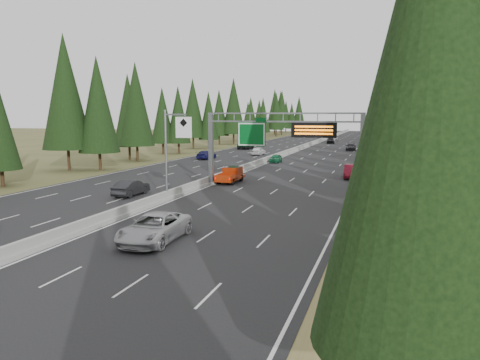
{
  "coord_description": "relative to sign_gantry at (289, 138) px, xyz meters",
  "views": [
    {
      "loc": [
        18.82,
        -12.16,
        7.7
      ],
      "look_at": [
        8.47,
        20.0,
        2.94
      ],
      "focal_mm": 35.0,
      "sensor_mm": 36.0,
      "label": 1
    }
  ],
  "objects": [
    {
      "name": "silver_minivan",
      "position": [
        -3.41,
        -22.48,
        -4.35
      ],
      "size": [
        2.93,
        6.1,
        1.68
      ],
      "primitive_type": "imported",
      "rotation": [
        0.0,
        0.0,
        0.02
      ],
      "color": "#A8A8AC",
      "rests_on": "road"
    },
    {
      "name": "car_ahead_dkred",
      "position": [
        5.58,
        10.21,
        -4.39
      ],
      "size": [
        1.98,
        4.96,
        1.6
      ],
      "primitive_type": "imported",
      "rotation": [
        0.0,
        0.0,
        0.06
      ],
      "color": "maroon",
      "rests_on": "road"
    },
    {
      "name": "car_ahead_white",
      "position": [
        -5.76,
        87.16,
        -4.47
      ],
      "size": [
        2.9,
        5.42,
        1.45
      ],
      "primitive_type": "imported",
      "rotation": [
        0.0,
        0.0,
        -0.1
      ],
      "color": "#B2B2B2",
      "rests_on": "road"
    },
    {
      "name": "sign_gantry",
      "position": [
        0.0,
        0.0,
        0.0
      ],
      "size": [
        16.75,
        0.98,
        7.8
      ],
      "color": "slate",
      "rests_on": "road"
    },
    {
      "name": "hov_sign_pole",
      "position": [
        -8.33,
        -9.92,
        -0.54
      ],
      "size": [
        2.8,
        0.5,
        8.0
      ],
      "color": "slate",
      "rests_on": "road"
    },
    {
      "name": "car_ahead_far",
      "position": [
        -5.18,
        78.04,
        -4.38
      ],
      "size": [
        2.33,
        4.91,
        1.62
      ],
      "primitive_type": "imported",
      "rotation": [
        0.0,
        0.0,
        0.09
      ],
      "color": "black",
      "rests_on": "road"
    },
    {
      "name": "shoulder_left",
      "position": [
        -26.72,
        45.12,
        -5.24
      ],
      "size": [
        3.6,
        260.0,
        0.06
      ],
      "primitive_type": "cube",
      "color": "#464A22",
      "rests_on": "ground"
    },
    {
      "name": "tree_row_right",
      "position": [
        13.21,
        34.97,
        4.38
      ],
      "size": [
        11.72,
        241.79,
        18.92
      ],
      "color": "black",
      "rests_on": "ground"
    },
    {
      "name": "road",
      "position": [
        -8.92,
        45.12,
        -5.23
      ],
      "size": [
        32.0,
        260.0,
        0.08
      ],
      "primitive_type": "cube",
      "color": "black",
      "rests_on": "ground"
    },
    {
      "name": "car_onc_near",
      "position": [
        -13.25,
        -8.71,
        -4.44
      ],
      "size": [
        1.61,
        4.58,
        1.51
      ],
      "primitive_type": "imported",
      "rotation": [
        0.0,
        0.0,
        3.14
      ],
      "color": "black",
      "rests_on": "road"
    },
    {
      "name": "car_ahead_green",
      "position": [
        -7.42,
        25.42,
        -4.53
      ],
      "size": [
        1.63,
        3.88,
        1.31
      ],
      "primitive_type": "imported",
      "rotation": [
        0.0,
        0.0,
        0.02
      ],
      "color": "#16643A",
      "rests_on": "road"
    },
    {
      "name": "car_onc_white",
      "position": [
        -13.69,
        37.6,
        -4.43
      ],
      "size": [
        2.06,
        4.56,
        1.52
      ],
      "primitive_type": "imported",
      "rotation": [
        0.0,
        0.0,
        3.08
      ],
      "color": "silver",
      "rests_on": "road"
    },
    {
      "name": "red_pickup",
      "position": [
        -7.03,
        2.47,
        -4.24
      ],
      "size": [
        1.89,
        5.28,
        1.72
      ],
      "color": "black",
      "rests_on": "road"
    },
    {
      "name": "car_ahead_dkgrey",
      "position": [
        1.94,
        54.59,
        -4.46
      ],
      "size": [
        2.37,
        5.16,
        1.46
      ],
      "primitive_type": "imported",
      "rotation": [
        0.0,
        0.0,
        0.07
      ],
      "color": "black",
      "rests_on": "road"
    },
    {
      "name": "median_barrier",
      "position": [
        -8.92,
        45.12,
        -4.85
      ],
      "size": [
        0.7,
        260.0,
        0.85
      ],
      "color": "gray",
      "rests_on": "road"
    },
    {
      "name": "shoulder_right",
      "position": [
        8.88,
        45.12,
        -5.24
      ],
      "size": [
        3.6,
        260.0,
        0.06
      ],
      "primitive_type": "cube",
      "color": "olive",
      "rests_on": "ground"
    },
    {
      "name": "tree_row_left",
      "position": [
        -30.95,
        33.73,
        3.84
      ],
      "size": [
        12.42,
        238.48,
        18.97
      ],
      "color": "black",
      "rests_on": "ground"
    },
    {
      "name": "car_onc_far",
      "position": [
        -20.53,
        51.8,
        -4.41
      ],
      "size": [
        2.6,
        5.6,
        1.56
      ],
      "primitive_type": "imported",
      "rotation": [
        0.0,
        0.0,
        3.14
      ],
      "color": "black",
      "rests_on": "road"
    },
    {
      "name": "car_onc_blue",
      "position": [
        -20.1,
        27.27,
        -4.45
      ],
      "size": [
        2.15,
        5.11,
        1.47
      ],
      "primitive_type": "imported",
      "rotation": [
        0.0,
        0.0,
        3.12
      ],
      "color": "#171650",
      "rests_on": "road"
    }
  ]
}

